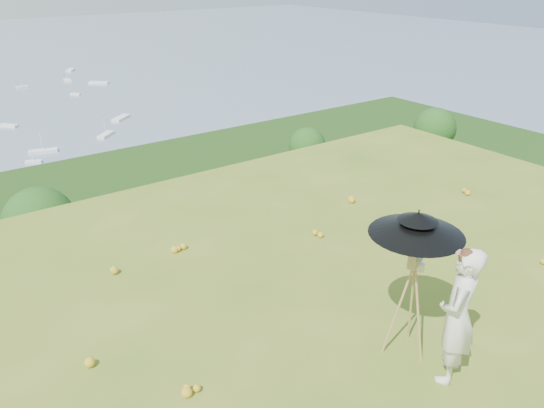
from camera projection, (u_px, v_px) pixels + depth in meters
ground at (443, 321)px, 7.26m from camera, size 14.00×14.00×0.00m
forest_slope at (60, 395)px, 45.12m from camera, size 140.00×56.00×22.00m
slope_trees at (29, 251)px, 39.33m from camera, size 110.00×50.00×6.00m
wildflowers at (429, 309)px, 7.42m from camera, size 10.00×10.50×0.12m
painter at (458, 316)px, 5.96m from camera, size 0.74×0.64×1.72m
field_easel at (410, 298)px, 6.40m from camera, size 0.78×0.78×1.57m
sun_umbrella at (416, 236)px, 6.07m from camera, size 1.38×1.38×0.67m
painter_cap at (469, 253)px, 5.63m from camera, size 0.25×0.28×0.10m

